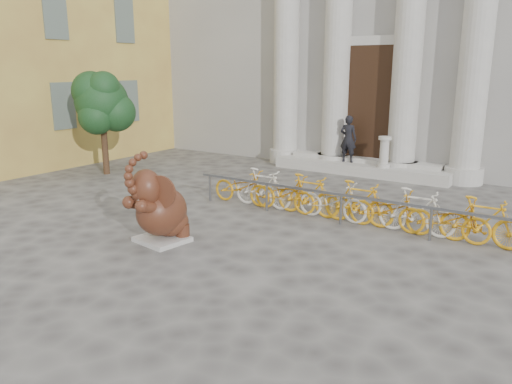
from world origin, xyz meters
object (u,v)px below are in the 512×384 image
Objects in this scene: tree at (102,103)px; bike_rack at (345,201)px; elephant_statue at (160,209)px; pedestrian at (348,139)px.

bike_rack is at bearing -3.47° from tree.
elephant_statue is at bearing -127.42° from bike_rack.
tree is (-8.84, 0.54, 1.86)m from bike_rack.
pedestrian reaches higher than elephant_statue.
bike_rack is 5.06× the size of pedestrian.
bike_rack is at bearing 111.42° from pedestrian.
elephant_statue reaches higher than bike_rack.
elephant_statue is 1.21× the size of pedestrian.
tree is at bearing 34.26° from pedestrian.
bike_rack is 5.77m from pedestrian.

